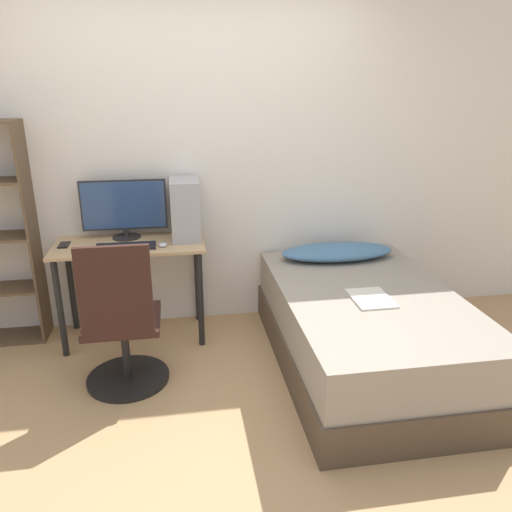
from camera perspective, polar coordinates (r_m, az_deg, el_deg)
name	(u,v)px	position (r m, az deg, el deg)	size (l,w,h in m)	color
ground_plane	(216,432)	(2.94, -4.56, -19.41)	(14.00, 14.00, 0.00)	tan
wall_back	(195,164)	(3.83, -7.03, 10.36)	(8.00, 0.05, 2.50)	silver
desk	(131,260)	(3.72, -14.11, -0.45)	(1.06, 0.52, 0.74)	tan
office_chair	(123,333)	(3.21, -14.99, -8.52)	(0.53, 0.53, 0.99)	black
bed	(366,329)	(3.46, 12.41, -8.19)	(1.15, 1.85, 0.54)	#4C3D2D
pillow	(337,252)	(3.91, 9.26, 0.48)	(0.87, 0.36, 0.11)	teal
magazine	(371,298)	(3.24, 13.02, -4.73)	(0.24, 0.32, 0.01)	silver
monitor	(124,208)	(3.76, -14.85, 5.37)	(0.61, 0.21, 0.43)	black
keyboard	(126,246)	(3.58, -14.66, 1.06)	(0.41, 0.15, 0.02)	black
pc_tower	(185,209)	(3.67, -8.10, 5.32)	(0.21, 0.34, 0.43)	#99999E
mouse	(163,245)	(3.57, -10.59, 1.29)	(0.06, 0.09, 0.02)	silver
phone	(64,245)	(3.77, -21.09, 1.19)	(0.07, 0.14, 0.01)	black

